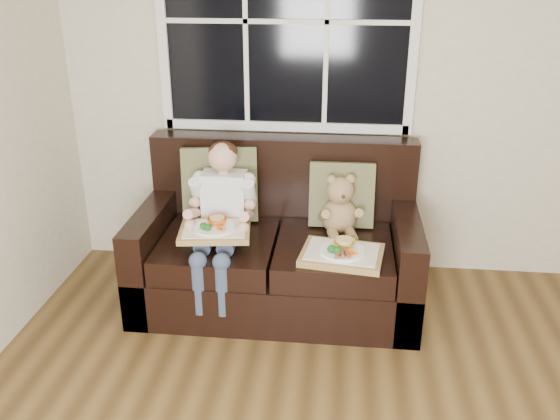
# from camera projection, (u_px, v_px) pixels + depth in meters

# --- Properties ---
(room_walls) EXTENTS (4.52, 5.02, 2.71)m
(room_walls) POSITION_uv_depth(u_px,v_px,m) (538.00, 160.00, 1.29)
(room_walls) COLOR #BCB39C
(room_walls) RESTS_ON ground
(window_back) EXTENTS (1.62, 0.04, 1.37)m
(window_back) POSITION_uv_depth(u_px,v_px,m) (286.00, 21.00, 3.62)
(window_back) COLOR black
(window_back) RESTS_ON room_walls
(loveseat) EXTENTS (1.70, 0.92, 0.96)m
(loveseat) POSITION_uv_depth(u_px,v_px,m) (278.00, 251.00, 3.72)
(loveseat) COLOR black
(loveseat) RESTS_ON ground
(pillow_left) EXTENTS (0.50, 0.30, 0.48)m
(pillow_left) POSITION_uv_depth(u_px,v_px,m) (220.00, 184.00, 3.75)
(pillow_left) COLOR brown
(pillow_left) RESTS_ON loveseat
(pillow_right) EXTENTS (0.40, 0.19, 0.41)m
(pillow_right) POSITION_uv_depth(u_px,v_px,m) (342.00, 194.00, 3.68)
(pillow_right) COLOR brown
(pillow_right) RESTS_ON loveseat
(child) EXTENTS (0.38, 0.60, 0.87)m
(child) POSITION_uv_depth(u_px,v_px,m) (221.00, 207.00, 3.51)
(child) COLOR silver
(child) RESTS_ON loveseat
(teddy_bear) EXTENTS (0.25, 0.31, 0.39)m
(teddy_bear) POSITION_uv_depth(u_px,v_px,m) (339.00, 209.00, 3.59)
(teddy_bear) COLOR #A38856
(teddy_bear) RESTS_ON loveseat
(tray_left) EXTENTS (0.44, 0.35, 0.09)m
(tray_left) POSITION_uv_depth(u_px,v_px,m) (215.00, 230.00, 3.39)
(tray_left) COLOR #9F8048
(tray_left) RESTS_ON child
(tray_right) EXTENTS (0.49, 0.40, 0.10)m
(tray_right) POSITION_uv_depth(u_px,v_px,m) (342.00, 253.00, 3.32)
(tray_right) COLOR #9F8048
(tray_right) RESTS_ON loveseat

